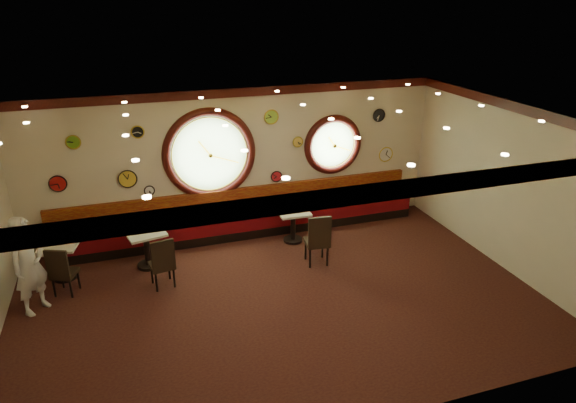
{
  "coord_description": "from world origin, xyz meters",
  "views": [
    {
      "loc": [
        -2.28,
        -7.33,
        5.04
      ],
      "look_at": [
        0.41,
        0.8,
        1.5
      ],
      "focal_mm": 32.0,
      "sensor_mm": 36.0,
      "label": 1
    }
  ],
  "objects_px": {
    "table_b": "(147,244)",
    "condiment_a_pepper": "(60,243)",
    "chair_c": "(318,237)",
    "condiment_b_bottle": "(150,225)",
    "condiment_c_salt": "(289,207)",
    "table_a": "(62,257)",
    "waiter": "(29,265)",
    "condiment_b_salt": "(140,228)",
    "condiment_c_pepper": "(295,208)",
    "condiment_b_pepper": "(146,229)",
    "condiment_a_bottle": "(67,236)",
    "table_c": "(293,222)",
    "condiment_c_bottle": "(297,206)",
    "chair_a": "(61,269)",
    "condiment_a_salt": "(53,240)",
    "chair_b": "(162,260)"
  },
  "relations": [
    {
      "from": "condiment_b_pepper",
      "to": "condiment_a_bottle",
      "type": "distance_m",
      "value": 1.43
    },
    {
      "from": "condiment_a_salt",
      "to": "condiment_b_bottle",
      "type": "height_order",
      "value": "condiment_b_bottle"
    },
    {
      "from": "condiment_c_salt",
      "to": "condiment_a_salt",
      "type": "bearing_deg",
      "value": -178.65
    },
    {
      "from": "table_b",
      "to": "condiment_b_salt",
      "type": "distance_m",
      "value": 0.35
    },
    {
      "from": "table_b",
      "to": "condiment_a_bottle",
      "type": "distance_m",
      "value": 1.43
    },
    {
      "from": "condiment_b_salt",
      "to": "condiment_c_bottle",
      "type": "height_order",
      "value": "condiment_c_bottle"
    },
    {
      "from": "condiment_b_salt",
      "to": "condiment_c_bottle",
      "type": "distance_m",
      "value": 3.22
    },
    {
      "from": "table_a",
      "to": "chair_a",
      "type": "relative_size",
      "value": 1.36
    },
    {
      "from": "chair_a",
      "to": "table_c",
      "type": "bearing_deg",
      "value": 31.72
    },
    {
      "from": "chair_c",
      "to": "condiment_b_pepper",
      "type": "relative_size",
      "value": 6.64
    },
    {
      "from": "chair_c",
      "to": "condiment_c_salt",
      "type": "bearing_deg",
      "value": 104.35
    },
    {
      "from": "condiment_c_pepper",
      "to": "condiment_c_bottle",
      "type": "xyz_separation_m",
      "value": [
        0.05,
        0.03,
        0.03
      ]
    },
    {
      "from": "condiment_c_pepper",
      "to": "condiment_a_bottle",
      "type": "distance_m",
      "value": 4.48
    },
    {
      "from": "condiment_c_bottle",
      "to": "condiment_b_bottle",
      "type": "bearing_deg",
      "value": -178.24
    },
    {
      "from": "condiment_b_pepper",
      "to": "condiment_a_bottle",
      "type": "height_order",
      "value": "same"
    },
    {
      "from": "table_b",
      "to": "table_c",
      "type": "bearing_deg",
      "value": 2.87
    },
    {
      "from": "chair_a",
      "to": "chair_b",
      "type": "bearing_deg",
      "value": 12.64
    },
    {
      "from": "table_a",
      "to": "waiter",
      "type": "distance_m",
      "value": 1.11
    },
    {
      "from": "chair_b",
      "to": "condiment_b_pepper",
      "type": "height_order",
      "value": "chair_b"
    },
    {
      "from": "chair_b",
      "to": "condiment_b_bottle",
      "type": "xyz_separation_m",
      "value": [
        -0.11,
        0.98,
        0.27
      ]
    },
    {
      "from": "condiment_b_salt",
      "to": "condiment_c_bottle",
      "type": "relative_size",
      "value": 0.58
    },
    {
      "from": "condiment_b_salt",
      "to": "condiment_b_bottle",
      "type": "xyz_separation_m",
      "value": [
        0.2,
        0.0,
        0.03
      ]
    },
    {
      "from": "table_a",
      "to": "condiment_b_pepper",
      "type": "bearing_deg",
      "value": -0.95
    },
    {
      "from": "chair_c",
      "to": "condiment_a_bottle",
      "type": "xyz_separation_m",
      "value": [
        -4.57,
        1.15,
        0.18
      ]
    },
    {
      "from": "table_a",
      "to": "condiment_a_bottle",
      "type": "relative_size",
      "value": 5.64
    },
    {
      "from": "chair_b",
      "to": "chair_c",
      "type": "bearing_deg",
      "value": -11.35
    },
    {
      "from": "condiment_a_bottle",
      "to": "condiment_b_bottle",
      "type": "height_order",
      "value": "condiment_b_bottle"
    },
    {
      "from": "condiment_a_salt",
      "to": "condiment_c_bottle",
      "type": "xyz_separation_m",
      "value": [
        4.77,
        0.05,
        0.02
      ]
    },
    {
      "from": "condiment_a_salt",
      "to": "condiment_a_bottle",
      "type": "bearing_deg",
      "value": 6.7
    },
    {
      "from": "table_c",
      "to": "condiment_a_salt",
      "type": "distance_m",
      "value": 4.69
    },
    {
      "from": "condiment_b_salt",
      "to": "condiment_b_pepper",
      "type": "bearing_deg",
      "value": -36.23
    },
    {
      "from": "table_a",
      "to": "condiment_a_salt",
      "type": "bearing_deg",
      "value": 135.07
    },
    {
      "from": "table_a",
      "to": "condiment_c_pepper",
      "type": "relative_size",
      "value": 7.26
    },
    {
      "from": "condiment_c_salt",
      "to": "condiment_a_pepper",
      "type": "distance_m",
      "value": 4.5
    },
    {
      "from": "condiment_c_pepper",
      "to": "condiment_b_bottle",
      "type": "relative_size",
      "value": 0.74
    },
    {
      "from": "condiment_a_pepper",
      "to": "chair_c",
      "type": "bearing_deg",
      "value": -11.62
    },
    {
      "from": "chair_c",
      "to": "condiment_b_bottle",
      "type": "bearing_deg",
      "value": 166.47
    },
    {
      "from": "condiment_b_bottle",
      "to": "waiter",
      "type": "height_order",
      "value": "waiter"
    },
    {
      "from": "condiment_b_salt",
      "to": "condiment_a_pepper",
      "type": "bearing_deg",
      "value": -175.62
    },
    {
      "from": "condiment_c_salt",
      "to": "waiter",
      "type": "xyz_separation_m",
      "value": [
        -4.89,
        -1.17,
        0.09
      ]
    },
    {
      "from": "chair_a",
      "to": "condiment_c_bottle",
      "type": "distance_m",
      "value": 4.7
    },
    {
      "from": "chair_b",
      "to": "condiment_c_pepper",
      "type": "bearing_deg",
      "value": 10.53
    },
    {
      "from": "waiter",
      "to": "table_c",
      "type": "bearing_deg",
      "value": -34.49
    },
    {
      "from": "condiment_a_salt",
      "to": "condiment_b_bottle",
      "type": "xyz_separation_m",
      "value": [
        1.75,
        -0.04,
        0.06
      ]
    },
    {
      "from": "table_c",
      "to": "waiter",
      "type": "xyz_separation_m",
      "value": [
        -4.95,
        -1.08,
        0.41
      ]
    },
    {
      "from": "table_a",
      "to": "waiter",
      "type": "height_order",
      "value": "waiter"
    },
    {
      "from": "table_c",
      "to": "chair_a",
      "type": "distance_m",
      "value": 4.6
    },
    {
      "from": "condiment_a_pepper",
      "to": "condiment_c_bottle",
      "type": "distance_m",
      "value": 4.65
    },
    {
      "from": "table_a",
      "to": "chair_c",
      "type": "distance_m",
      "value": 4.82
    },
    {
      "from": "table_b",
      "to": "condiment_a_pepper",
      "type": "xyz_separation_m",
      "value": [
        -1.5,
        -0.02,
        0.29
      ]
    }
  ]
}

